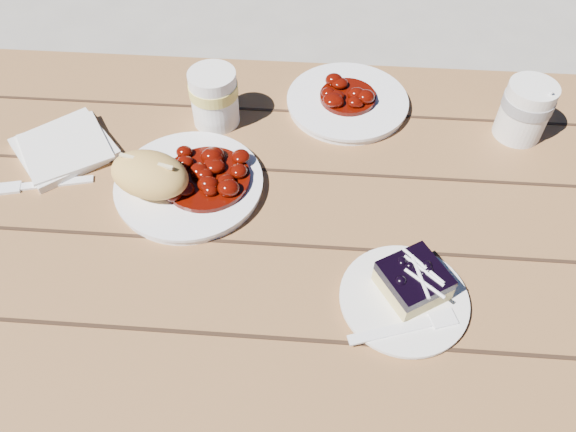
# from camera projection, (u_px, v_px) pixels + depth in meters

# --- Properties ---
(ground) EXTENTS (60.00, 60.00, 0.00)m
(ground) POSITION_uv_depth(u_px,v_px,m) (279.00, 388.00, 1.50)
(ground) COLOR gray
(ground) RESTS_ON ground
(picnic_table) EXTENTS (2.00, 1.55, 0.75)m
(picnic_table) POSITION_uv_depth(u_px,v_px,m) (276.00, 262.00, 1.05)
(picnic_table) COLOR brown
(picnic_table) RESTS_ON ground
(main_plate) EXTENTS (0.24, 0.24, 0.02)m
(main_plate) POSITION_uv_depth(u_px,v_px,m) (189.00, 185.00, 0.94)
(main_plate) COLOR white
(main_plate) RESTS_ON picnic_table
(goulash_stew) EXTENTS (0.15, 0.15, 0.04)m
(goulash_stew) POSITION_uv_depth(u_px,v_px,m) (206.00, 172.00, 0.92)
(goulash_stew) COLOR #4D0902
(goulash_stew) RESTS_ON main_plate
(bread_roll) EXTENTS (0.15, 0.12, 0.07)m
(bread_roll) POSITION_uv_depth(u_px,v_px,m) (150.00, 175.00, 0.90)
(bread_roll) COLOR #DDAC55
(bread_roll) RESTS_ON main_plate
(dessert_plate) EXTENTS (0.18, 0.18, 0.01)m
(dessert_plate) POSITION_uv_depth(u_px,v_px,m) (404.00, 300.00, 0.80)
(dessert_plate) COLOR white
(dessert_plate) RESTS_ON picnic_table
(blueberry_cake) EXTENTS (0.11, 0.11, 0.05)m
(blueberry_cake) POSITION_uv_depth(u_px,v_px,m) (413.00, 281.00, 0.79)
(blueberry_cake) COLOR #DDC978
(blueberry_cake) RESTS_ON dessert_plate
(fork_dessert) EXTENTS (0.16, 0.07, 0.00)m
(fork_dessert) POSITION_uv_depth(u_px,v_px,m) (392.00, 331.00, 0.76)
(fork_dessert) COLOR white
(fork_dessert) RESTS_ON dessert_plate
(coffee_cup) EXTENTS (0.09, 0.09, 0.11)m
(coffee_cup) POSITION_uv_depth(u_px,v_px,m) (525.00, 111.00, 1.00)
(coffee_cup) COLOR white
(coffee_cup) RESTS_ON picnic_table
(napkin_stack) EXTENTS (0.21, 0.21, 0.01)m
(napkin_stack) POSITION_uv_depth(u_px,v_px,m) (65.00, 148.00, 1.00)
(napkin_stack) COLOR white
(napkin_stack) RESTS_ON picnic_table
(fork_table) EXTENTS (0.16, 0.06, 0.00)m
(fork_table) POSITION_uv_depth(u_px,v_px,m) (56.00, 183.00, 0.95)
(fork_table) COLOR white
(fork_table) RESTS_ON picnic_table
(second_plate) EXTENTS (0.23, 0.23, 0.02)m
(second_plate) POSITION_uv_depth(u_px,v_px,m) (347.00, 102.00, 1.08)
(second_plate) COLOR white
(second_plate) RESTS_ON picnic_table
(second_stew) EXTENTS (0.11, 0.11, 0.04)m
(second_stew) POSITION_uv_depth(u_px,v_px,m) (348.00, 90.00, 1.06)
(second_stew) COLOR #4D0902
(second_stew) RESTS_ON second_plate
(second_cup) EXTENTS (0.09, 0.09, 0.11)m
(second_cup) POSITION_uv_depth(u_px,v_px,m) (214.00, 98.00, 1.02)
(second_cup) COLOR white
(second_cup) RESTS_ON picnic_table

